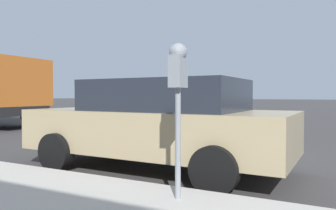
% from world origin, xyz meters
% --- Properties ---
extents(ground_plane, '(220.00, 220.00, 0.00)m').
position_xyz_m(ground_plane, '(0.00, 0.00, 0.00)').
color(ground_plane, '#3D3A3A').
extents(parking_meter, '(0.21, 0.19, 1.65)m').
position_xyz_m(parking_meter, '(-2.62, -0.90, 1.43)').
color(parking_meter, gray).
rests_on(parking_meter, sidewalk).
extents(car_tan, '(2.13, 4.55, 1.53)m').
position_xyz_m(car_tan, '(-0.86, 0.32, 0.81)').
color(car_tan, tan).
rests_on(car_tan, ground_plane).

